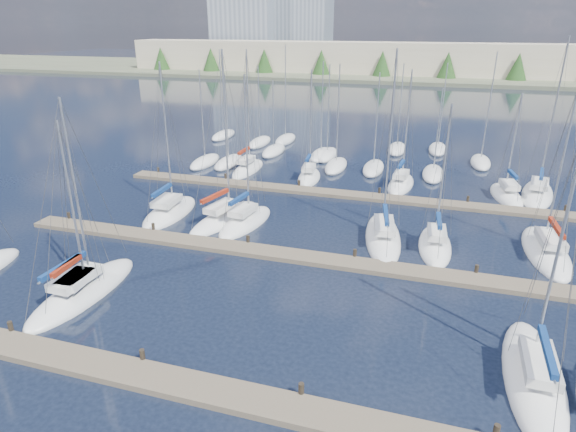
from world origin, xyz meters
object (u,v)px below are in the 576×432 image
(sailboat_o, at_px, (309,177))
(sailboat_q, at_px, (506,195))
(sailboat_l, at_px, (435,245))
(sailboat_h, at_px, (170,212))
(sailboat_m, at_px, (546,251))
(sailboat_c, at_px, (82,293))
(sailboat_i, at_px, (225,218))
(sailboat_n, at_px, (248,169))
(sailboat_p, at_px, (401,184))
(sailboat_r, at_px, (537,194))
(sailboat_f, at_px, (533,377))
(sailboat_j, at_px, (246,222))
(sailboat_k, at_px, (383,237))
(sailboat_b, at_px, (84,291))

(sailboat_o, height_order, sailboat_q, sailboat_o)
(sailboat_l, relative_size, sailboat_h, 0.83)
(sailboat_m, height_order, sailboat_c, sailboat_m)
(sailboat_q, xyz_separation_m, sailboat_i, (-23.37, -13.15, 0.02))
(sailboat_o, height_order, sailboat_n, sailboat_n)
(sailboat_p, relative_size, sailboat_o, 1.02)
(sailboat_r, distance_m, sailboat_c, 40.92)
(sailboat_c, bearing_deg, sailboat_l, 28.04)
(sailboat_m, bearing_deg, sailboat_p, 129.25)
(sailboat_h, distance_m, sailboat_c, 13.74)
(sailboat_l, bearing_deg, sailboat_f, -73.90)
(sailboat_p, height_order, sailboat_i, sailboat_i)
(sailboat_o, distance_m, sailboat_h, 16.07)
(sailboat_m, bearing_deg, sailboat_h, 179.55)
(sailboat_j, bearing_deg, sailboat_h, -173.78)
(sailboat_k, distance_m, sailboat_j, 11.24)
(sailboat_r, relative_size, sailboat_q, 1.46)
(sailboat_n, relative_size, sailboat_j, 1.08)
(sailboat_m, bearing_deg, sailboat_o, 147.16)
(sailboat_l, xyz_separation_m, sailboat_h, (-22.22, 0.23, -0.00))
(sailboat_n, bearing_deg, sailboat_o, -7.48)
(sailboat_b, relative_size, sailboat_j, 0.99)
(sailboat_p, distance_m, sailboat_i, 19.17)
(sailboat_p, distance_m, sailboat_m, 17.01)
(sailboat_p, xyz_separation_m, sailboat_j, (-11.46, -13.90, -0.01))
(sailboat_o, distance_m, sailboat_c, 27.88)
(sailboat_r, xyz_separation_m, sailboat_c, (-29.65, -28.20, -0.00))
(sailboat_f, bearing_deg, sailboat_q, 87.87)
(sailboat_k, xyz_separation_m, sailboat_r, (13.06, 14.44, 0.00))
(sailboat_k, xyz_separation_m, sailboat_h, (-18.36, -0.14, -0.01))
(sailboat_p, bearing_deg, sailboat_k, -85.50)
(sailboat_b, xyz_separation_m, sailboat_c, (0.06, -0.26, 0.01))
(sailboat_b, height_order, sailboat_h, sailboat_h)
(sailboat_o, xyz_separation_m, sailboat_m, (20.86, -12.22, -0.02))
(sailboat_n, bearing_deg, sailboat_l, -34.82)
(sailboat_j, distance_m, sailboat_c, 14.51)
(sailboat_i, bearing_deg, sailboat_o, 85.95)
(sailboat_c, bearing_deg, sailboat_k, 34.51)
(sailboat_p, relative_size, sailboat_k, 0.83)
(sailboat_k, height_order, sailboat_j, sailboat_k)
(sailboat_b, height_order, sailboat_k, sailboat_k)
(sailboat_f, bearing_deg, sailboat_h, 154.31)
(sailboat_k, bearing_deg, sailboat_p, 80.05)
(sailboat_n, xyz_separation_m, sailboat_h, (-1.65, -14.31, -0.02))
(sailboat_q, distance_m, sailboat_c, 37.91)
(sailboat_q, xyz_separation_m, sailboat_c, (-26.75, -26.87, 0.01))
(sailboat_p, height_order, sailboat_j, sailboat_j)
(sailboat_l, relative_size, sailboat_c, 0.98)
(sailboat_n, distance_m, sailboat_h, 14.41)
(sailboat_p, distance_m, sailboat_n, 16.95)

